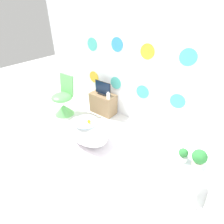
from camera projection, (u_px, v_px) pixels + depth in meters
ground_plane at (62, 170)px, 2.77m from camera, size 12.00×12.00×0.00m
wall_back_dotted at (132, 61)px, 3.38m from camera, size 4.85×0.05×2.60m
rug at (84, 143)px, 3.30m from camera, size 1.03×0.83×0.01m
bathtub at (87, 131)px, 3.21m from camera, size 0.89×0.54×0.50m
rubber_duck at (89, 121)px, 2.99m from camera, size 0.06×0.06×0.07m
chair at (63, 103)px, 4.03m from camera, size 0.47×0.47×0.91m
tv_cabinet at (103, 103)px, 4.10m from camera, size 0.59×0.33×0.48m
tv at (103, 89)px, 3.90m from camera, size 0.43×0.12×0.30m
vase at (108, 96)px, 3.74m from camera, size 0.08×0.08×0.16m
side_table at (186, 170)px, 2.22m from camera, size 0.39×0.34×0.59m
potted_plant_left at (183, 155)px, 2.14m from camera, size 0.13×0.13×0.18m
potted_plant_right at (199, 158)px, 2.05m from camera, size 0.17×0.17×0.23m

